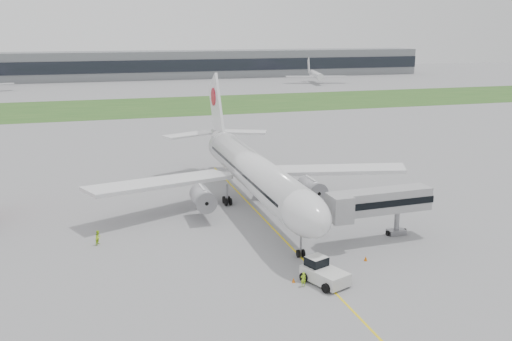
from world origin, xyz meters
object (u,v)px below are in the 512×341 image
object	(u,v)px
ground_crew_near	(303,279)
jet_bridge	(375,203)
airliner	(252,169)
pushback_tug	(323,272)

from	to	relation	value
ground_crew_near	jet_bridge	bearing A→B (deg)	-140.44
airliner	ground_crew_near	distance (m)	27.61
pushback_tug	ground_crew_near	bearing A→B (deg)	167.28
airliner	jet_bridge	size ratio (longest dim) A/B	3.86
airliner	ground_crew_near	size ratio (longest dim) A/B	34.81
pushback_tug	airliner	bearing A→B (deg)	68.30
airliner	jet_bridge	distance (m)	20.27
jet_bridge	pushback_tug	bearing A→B (deg)	-141.18
ground_crew_near	pushback_tug	bearing A→B (deg)	-168.77
pushback_tug	jet_bridge	bearing A→B (deg)	19.92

